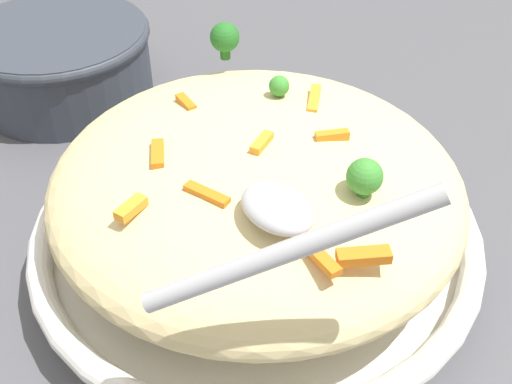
# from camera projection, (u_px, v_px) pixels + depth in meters

# --- Properties ---
(ground_plane) EXTENTS (2.40, 2.40, 0.00)m
(ground_plane) POSITION_uv_depth(u_px,v_px,m) (256.00, 257.00, 0.57)
(ground_plane) COLOR #4C4C51
(serving_bowl) EXTENTS (0.37, 0.37, 0.04)m
(serving_bowl) POSITION_uv_depth(u_px,v_px,m) (256.00, 237.00, 0.55)
(serving_bowl) COLOR white
(serving_bowl) RESTS_ON ground_plane
(pasta_mound) EXTENTS (0.33, 0.33, 0.09)m
(pasta_mound) POSITION_uv_depth(u_px,v_px,m) (256.00, 185.00, 0.52)
(pasta_mound) COLOR #DBC689
(pasta_mound) RESTS_ON serving_bowl
(carrot_piece_0) EXTENTS (0.04, 0.01, 0.01)m
(carrot_piece_0) POSITION_uv_depth(u_px,v_px,m) (318.00, 255.00, 0.41)
(carrot_piece_0) COLOR orange
(carrot_piece_0) RESTS_ON pasta_mound
(carrot_piece_1) EXTENTS (0.03, 0.02, 0.01)m
(carrot_piece_1) POSITION_uv_depth(u_px,v_px,m) (158.00, 153.00, 0.48)
(carrot_piece_1) COLOR orange
(carrot_piece_1) RESTS_ON pasta_mound
(carrot_piece_2) EXTENTS (0.03, 0.01, 0.01)m
(carrot_piece_2) POSITION_uv_depth(u_px,v_px,m) (186.00, 103.00, 0.54)
(carrot_piece_2) COLOR orange
(carrot_piece_2) RESTS_ON pasta_mound
(carrot_piece_3) EXTENTS (0.02, 0.03, 0.01)m
(carrot_piece_3) POSITION_uv_depth(u_px,v_px,m) (127.00, 205.00, 0.44)
(carrot_piece_3) COLOR orange
(carrot_piece_3) RESTS_ON pasta_mound
(carrot_piece_4) EXTENTS (0.03, 0.04, 0.01)m
(carrot_piece_4) POSITION_uv_depth(u_px,v_px,m) (314.00, 99.00, 0.54)
(carrot_piece_4) COLOR orange
(carrot_piece_4) RESTS_ON pasta_mound
(carrot_piece_5) EXTENTS (0.02, 0.03, 0.01)m
(carrot_piece_5) POSITION_uv_depth(u_px,v_px,m) (259.00, 144.00, 0.48)
(carrot_piece_5) COLOR orange
(carrot_piece_5) RESTS_ON pasta_mound
(carrot_piece_6) EXTENTS (0.02, 0.03, 0.01)m
(carrot_piece_6) POSITION_uv_depth(u_px,v_px,m) (332.00, 136.00, 0.49)
(carrot_piece_6) COLOR orange
(carrot_piece_6) RESTS_ON pasta_mound
(carrot_piece_7) EXTENTS (0.04, 0.02, 0.01)m
(carrot_piece_7) POSITION_uv_depth(u_px,v_px,m) (207.00, 195.00, 0.45)
(carrot_piece_7) COLOR orange
(carrot_piece_7) RESTS_ON pasta_mound
(carrot_piece_8) EXTENTS (0.03, 0.03, 0.01)m
(carrot_piece_8) POSITION_uv_depth(u_px,v_px,m) (364.00, 256.00, 0.40)
(carrot_piece_8) COLOR orange
(carrot_piece_8) RESTS_ON pasta_mound
(broccoli_floret_0) EXTENTS (0.02, 0.02, 0.02)m
(broccoli_floret_0) POSITION_uv_depth(u_px,v_px,m) (279.00, 86.00, 0.54)
(broccoli_floret_0) COLOR #377928
(broccoli_floret_0) RESTS_ON pasta_mound
(broccoli_floret_1) EXTENTS (0.03, 0.03, 0.03)m
(broccoli_floret_1) POSITION_uv_depth(u_px,v_px,m) (225.00, 38.00, 0.59)
(broccoli_floret_1) COLOR #205B1C
(broccoli_floret_1) RESTS_ON pasta_mound
(broccoli_floret_2) EXTENTS (0.03, 0.03, 0.03)m
(broccoli_floret_2) POSITION_uv_depth(u_px,v_px,m) (365.00, 177.00, 0.44)
(broccoli_floret_2) COLOR #377928
(broccoli_floret_2) RESTS_ON pasta_mound
(serving_spoon) EXTENTS (0.14, 0.13, 0.09)m
(serving_spoon) POSITION_uv_depth(u_px,v_px,m) (280.00, 223.00, 0.39)
(serving_spoon) COLOR #B7B7BC
(serving_spoon) RESTS_ON pasta_mound
(companion_bowl) EXTENTS (0.21, 0.21, 0.08)m
(companion_bowl) POSITION_uv_depth(u_px,v_px,m) (56.00, 59.00, 0.74)
(companion_bowl) COLOR #333842
(companion_bowl) RESTS_ON ground_plane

